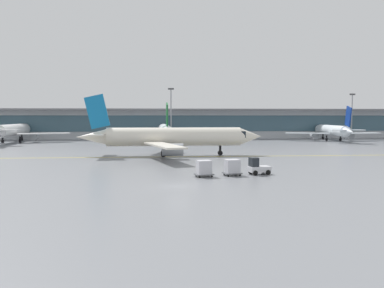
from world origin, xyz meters
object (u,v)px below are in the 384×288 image
at_px(gate_airplane_0, 13,131).
at_px(baggage_tug, 258,167).
at_px(cargo_dolly_lead, 232,167).
at_px(apron_light_mast_1, 171,112).
at_px(apron_light_mast_2, 352,114).
at_px(cargo_dolly_trailing, 204,168).
at_px(taxiing_regional_jet, 172,137).
at_px(gate_airplane_2, 332,131).
at_px(gate_airplane_1, 165,130).

height_order(gate_airplane_0, baggage_tug, gate_airplane_0).
xyz_separation_m(cargo_dolly_lead, apron_light_mast_1, (-5.28, 72.76, 7.53)).
bearing_deg(apron_light_mast_2, cargo_dolly_lead, -125.31).
bearing_deg(cargo_dolly_trailing, baggage_tug, -0.00).
bearing_deg(taxiing_regional_jet, cargo_dolly_trailing, -83.13).
xyz_separation_m(gate_airplane_2, taxiing_regional_jet, (-48.75, -40.90, 0.35)).
bearing_deg(apron_light_mast_2, baggage_tug, -123.81).
bearing_deg(gate_airplane_0, baggage_tug, -144.90).
bearing_deg(apron_light_mast_1, cargo_dolly_lead, -85.85).
distance_m(gate_airplane_0, cargo_dolly_lead, 81.12).
height_order(gate_airplane_1, taxiing_regional_jet, taxiing_regional_jet).
bearing_deg(gate_airplane_2, cargo_dolly_trailing, 150.28).
xyz_separation_m(cargo_dolly_trailing, apron_light_mast_2, (56.55, 75.55, 6.89)).
distance_m(cargo_dolly_trailing, apron_light_mast_1, 73.82).
relative_size(gate_airplane_0, cargo_dolly_trailing, 14.03).
height_order(gate_airplane_2, cargo_dolly_trailing, gate_airplane_2).
height_order(taxiing_regional_jet, apron_light_mast_1, apron_light_mast_1).
distance_m(gate_airplane_0, cargo_dolly_trailing, 79.58).
relative_size(gate_airplane_1, cargo_dolly_lead, 13.65).
xyz_separation_m(gate_airplane_0, apron_light_mast_2, (102.12, 10.34, 4.66)).
distance_m(gate_airplane_0, apron_light_mast_2, 102.74).
distance_m(baggage_tug, apron_light_mast_2, 89.68).
xyz_separation_m(gate_airplane_2, apron_light_mast_1, (-47.49, 7.40, 5.58)).
bearing_deg(cargo_dolly_trailing, gate_airplane_1, 82.77).
bearing_deg(cargo_dolly_lead, gate_airplane_2, 46.55).
height_order(gate_airplane_0, taxiing_regional_jet, taxiing_regional_jet).
distance_m(gate_airplane_1, cargo_dolly_lead, 64.44).
relative_size(apron_light_mast_1, apron_light_mast_2, 1.09).
xyz_separation_m(gate_airplane_1, taxiing_regional_jet, (0.76, -39.53, 0.14)).
relative_size(gate_airplane_2, cargo_dolly_trailing, 12.80).
xyz_separation_m(baggage_tug, cargo_dolly_trailing, (-6.80, -1.27, 0.16)).
xyz_separation_m(gate_airplane_1, cargo_dolly_lead, (7.30, -63.99, -2.15)).
bearing_deg(taxiing_regional_jet, apron_light_mast_1, 88.50).
relative_size(gate_airplane_0, taxiing_regional_jet, 0.99).
distance_m(gate_airplane_1, cargo_dolly_trailing, 64.79).
xyz_separation_m(gate_airplane_1, cargo_dolly_trailing, (3.79, -64.64, -2.15)).
relative_size(gate_airplane_2, apron_light_mast_2, 2.08).
height_order(gate_airplane_2, cargo_dolly_lead, gate_airplane_2).
bearing_deg(apron_light_mast_1, gate_airplane_0, -169.38).
bearing_deg(gate_airplane_0, cargo_dolly_trailing, -149.27).
xyz_separation_m(taxiing_regional_jet, cargo_dolly_lead, (6.54, -24.46, -2.29)).
distance_m(gate_airplane_0, gate_airplane_1, 41.78).
bearing_deg(gate_airplane_1, baggage_tug, -172.32).
relative_size(taxiing_regional_jet, apron_light_mast_1, 2.13).
distance_m(gate_airplane_0, gate_airplane_2, 91.29).
xyz_separation_m(gate_airplane_1, apron_light_mast_2, (60.34, 10.91, 4.74)).
relative_size(cargo_dolly_lead, apron_light_mast_1, 0.15).
relative_size(gate_airplane_1, baggage_tug, 11.45).
bearing_deg(gate_airplane_1, apron_light_mast_2, -81.56).
distance_m(gate_airplane_0, apron_light_mast_1, 44.87).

